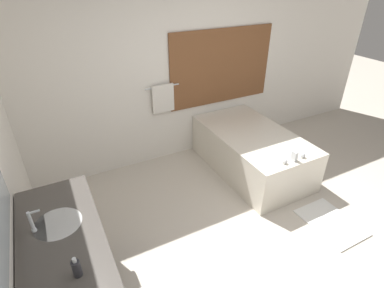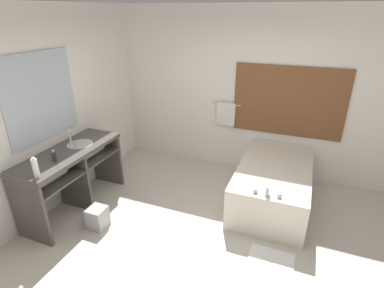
# 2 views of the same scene
# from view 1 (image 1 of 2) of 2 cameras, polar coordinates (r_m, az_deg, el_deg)

# --- Properties ---
(ground_plane) EXTENTS (16.00, 16.00, 0.00)m
(ground_plane) POSITION_cam_1_polar(r_m,az_deg,el_deg) (3.46, 15.02, -18.59)
(ground_plane) COLOR beige
(ground_plane) RESTS_ON ground
(wall_back_with_blinds) EXTENTS (7.40, 0.13, 2.70)m
(wall_back_with_blinds) POSITION_cam_1_polar(r_m,az_deg,el_deg) (4.34, -2.12, 14.23)
(wall_back_with_blinds) COLOR white
(wall_back_with_blinds) RESTS_ON ground_plane
(vanity_counter) EXTENTS (0.58, 1.54, 0.90)m
(vanity_counter) POSITION_cam_1_polar(r_m,az_deg,el_deg) (2.56, -22.39, -20.42)
(vanity_counter) COLOR #4C4742
(vanity_counter) RESTS_ON ground_plane
(sink_faucet) EXTENTS (0.09, 0.04, 0.18)m
(sink_faucet) POSITION_cam_1_polar(r_m,az_deg,el_deg) (2.50, -28.21, -12.96)
(sink_faucet) COLOR silver
(sink_faucet) RESTS_ON vanity_counter
(bathtub) EXTENTS (0.98, 1.76, 0.71)m
(bathtub) POSITION_cam_1_polar(r_m,az_deg,el_deg) (4.36, 11.23, -0.97)
(bathtub) COLOR silver
(bathtub) RESTS_ON ground_plane
(soap_dispenser) EXTENTS (0.05, 0.05, 0.15)m
(soap_dispenser) POSITION_cam_1_polar(r_m,az_deg,el_deg) (2.12, -21.13, -21.17)
(soap_dispenser) COLOR #28282D
(soap_dispenser) RESTS_ON vanity_counter
(bath_mat) EXTENTS (0.50, 0.69, 0.02)m
(bath_mat) POSITION_cam_1_polar(r_m,az_deg,el_deg) (3.94, 24.94, -13.40)
(bath_mat) COLOR white
(bath_mat) RESTS_ON ground_plane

